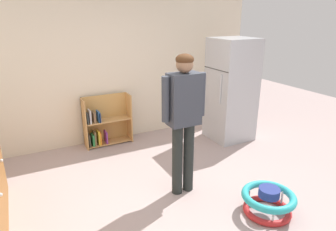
{
  "coord_description": "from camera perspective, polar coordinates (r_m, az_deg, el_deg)",
  "views": [
    {
      "loc": [
        -1.59,
        -2.64,
        2.17
      ],
      "look_at": [
        0.01,
        0.47,
        0.97
      ],
      "focal_mm": 32.0,
      "sensor_mm": 36.0,
      "label": 1
    }
  ],
  "objects": [
    {
      "name": "back_wall",
      "position": [
        5.28,
        -9.5,
        9.79
      ],
      "size": [
        5.2,
        0.06,
        2.7
      ],
      "primitive_type": "cube",
      "color": "beige",
      "rests_on": "ground"
    },
    {
      "name": "ground_plane",
      "position": [
        3.77,
        3.29,
        -16.22
      ],
      "size": [
        12.0,
        12.0,
        0.0
      ],
      "primitive_type": "plane",
      "color": "#B29C98",
      "rests_on": "ground"
    },
    {
      "name": "standing_person",
      "position": [
        3.52,
        3.02,
        0.43
      ],
      "size": [
        0.57,
        0.22,
        1.75
      ],
      "color": "#242928",
      "rests_on": "ground"
    },
    {
      "name": "bookshelf",
      "position": [
        5.26,
        -12.07,
        -1.56
      ],
      "size": [
        0.8,
        0.28,
        0.85
      ],
      "color": "tan",
      "rests_on": "ground"
    },
    {
      "name": "refrigerator",
      "position": [
        5.37,
        11.96,
        4.77
      ],
      "size": [
        0.73,
        0.68,
        1.78
      ],
      "color": "#B7BABF",
      "rests_on": "ground"
    },
    {
      "name": "baby_walker",
      "position": [
        3.69,
        18.53,
        -15.18
      ],
      "size": [
        0.6,
        0.6,
        0.32
      ],
      "color": "red",
      "rests_on": "ground"
    }
  ]
}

